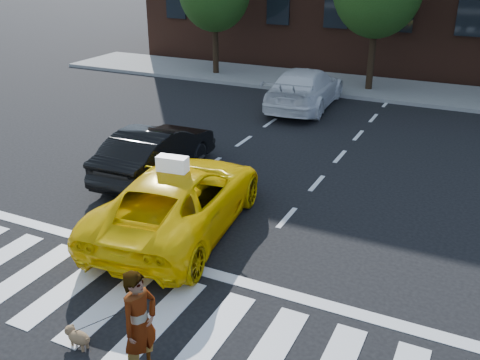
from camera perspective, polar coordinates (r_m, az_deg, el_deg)
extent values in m
plane|color=black|center=(9.91, -13.57, -12.71)|extent=(120.00, 120.00, 0.00)
cube|color=silver|center=(9.90, -13.57, -12.68)|extent=(13.00, 2.40, 0.01)
cube|color=silver|center=(10.94, -8.35, -8.41)|extent=(12.00, 0.30, 0.01)
cube|color=slate|center=(24.76, 12.65, 9.70)|extent=(30.00, 4.00, 0.15)
cylinder|color=black|center=(26.45, -2.63, 14.51)|extent=(0.28, 0.28, 3.25)
cylinder|color=black|center=(23.84, 13.91, 13.25)|extent=(0.28, 0.28, 3.55)
imported|color=yellow|center=(11.71, -6.47, -2.00)|extent=(3.06, 5.52, 1.46)
imported|color=black|center=(14.64, -8.94, 3.03)|extent=(1.61, 4.28, 1.39)
imported|color=silver|center=(21.16, 6.96, 9.71)|extent=(2.48, 5.40, 1.53)
imported|color=#999999|center=(7.95, -10.62, -14.89)|extent=(0.50, 0.68, 1.71)
ellipsoid|color=#956E4C|center=(9.02, -16.80, -15.81)|extent=(0.42, 0.26, 0.22)
sphere|color=#956E4C|center=(9.11, -17.69, -15.03)|extent=(0.19, 0.19, 0.17)
sphere|color=#956E4C|center=(9.17, -17.95, -15.00)|extent=(0.09, 0.09, 0.08)
cylinder|color=#956E4C|center=(8.86, -15.98, -16.03)|extent=(0.12, 0.05, 0.10)
sphere|color=#956E4C|center=(9.11, -17.47, -14.63)|extent=(0.07, 0.07, 0.06)
sphere|color=#956E4C|center=(9.06, -17.99, -14.94)|extent=(0.07, 0.07, 0.06)
cylinder|color=#956E4C|center=(9.15, -17.45, -16.26)|extent=(0.05, 0.05, 0.11)
cylinder|color=#956E4C|center=(9.19, -16.98, -15.96)|extent=(0.05, 0.05, 0.11)
cylinder|color=#956E4C|center=(9.00, -16.43, -16.87)|extent=(0.05, 0.05, 0.11)
cylinder|color=#956E4C|center=(9.05, -15.96, -16.57)|extent=(0.05, 0.05, 0.11)
cube|color=white|center=(11.21, -7.22, 1.72)|extent=(0.68, 0.36, 0.32)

